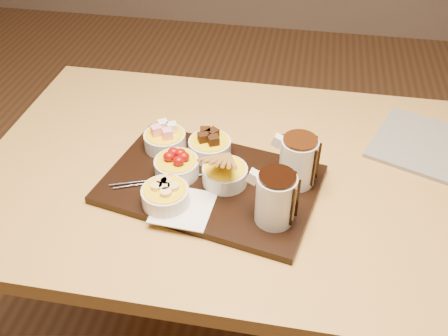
% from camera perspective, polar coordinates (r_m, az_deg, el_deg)
% --- Properties ---
extents(dining_table, '(1.20, 0.80, 0.75)m').
position_cam_1_polar(dining_table, '(1.23, 1.19, -3.58)').
color(dining_table, '#BE9246').
rests_on(dining_table, ground).
extents(serving_board, '(0.51, 0.38, 0.02)m').
position_cam_1_polar(serving_board, '(1.11, -1.52, -1.85)').
color(serving_board, black).
rests_on(serving_board, dining_table).
extents(napkin, '(0.13, 0.13, 0.00)m').
position_cam_1_polar(napkin, '(1.05, -4.68, -4.51)').
color(napkin, white).
rests_on(napkin, serving_board).
extents(bowl_marshmallows, '(0.10, 0.10, 0.04)m').
position_cam_1_polar(bowl_marshmallows, '(1.20, -6.76, 3.13)').
color(bowl_marshmallows, silver).
rests_on(bowl_marshmallows, serving_board).
extents(bowl_cake, '(0.10, 0.10, 0.04)m').
position_cam_1_polar(bowl_cake, '(1.17, -1.63, 2.37)').
color(bowl_cake, silver).
rests_on(bowl_cake, serving_board).
extents(bowl_strawberries, '(0.10, 0.10, 0.04)m').
position_cam_1_polar(bowl_strawberries, '(1.12, -5.42, 0.08)').
color(bowl_strawberries, silver).
rests_on(bowl_strawberries, serving_board).
extents(bowl_biscotti, '(0.10, 0.10, 0.04)m').
position_cam_1_polar(bowl_biscotti, '(1.09, 0.11, -0.81)').
color(bowl_biscotti, silver).
rests_on(bowl_biscotti, serving_board).
extents(bowl_bananas, '(0.10, 0.10, 0.04)m').
position_cam_1_polar(bowl_bananas, '(1.05, -6.71, -3.24)').
color(bowl_bananas, silver).
rests_on(bowl_bananas, serving_board).
extents(pitcher_dark_chocolate, '(0.09, 0.09, 0.11)m').
position_cam_1_polar(pitcher_dark_chocolate, '(0.99, 5.91, -3.55)').
color(pitcher_dark_chocolate, silver).
rests_on(pitcher_dark_chocolate, serving_board).
extents(pitcher_milk_chocolate, '(0.09, 0.09, 0.11)m').
position_cam_1_polar(pitcher_milk_chocolate, '(1.08, 8.44, 0.71)').
color(pitcher_milk_chocolate, silver).
rests_on(pitcher_milk_chocolate, serving_board).
extents(fondue_skewers, '(0.12, 0.25, 0.01)m').
position_cam_1_polar(fondue_skewers, '(1.12, -6.40, -1.17)').
color(fondue_skewers, silver).
rests_on(fondue_skewers, serving_board).
extents(newspaper, '(0.37, 0.34, 0.01)m').
position_cam_1_polar(newspaper, '(1.33, 23.33, 1.97)').
color(newspaper, beige).
rests_on(newspaper, dining_table).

